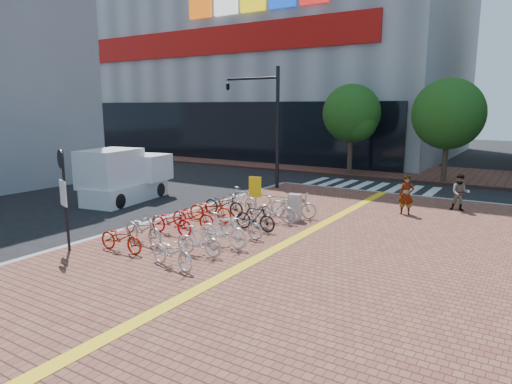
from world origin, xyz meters
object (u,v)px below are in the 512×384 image
Objects in this scene: yellow_sign at (255,191)px; bike_11 at (255,217)px; bike_4 at (210,209)px; traffic_light_pole at (254,105)px; utility_box at (295,207)px; bike_12 at (276,210)px; pedestrian_a at (406,195)px; bike_1 at (143,229)px; bike_3 at (193,216)px; bike_13 at (293,205)px; bike_9 at (223,230)px; bike_10 at (241,224)px; bike_2 at (171,221)px; notice_sign at (63,188)px; bike_0 at (121,238)px; bike_5 at (224,204)px; pedestrian_b at (460,193)px; bike_7 at (172,252)px; bike_6 at (241,199)px; bike_8 at (199,241)px; box_truck at (124,177)px.

bike_11 is at bearing -58.33° from yellow_sign.
bike_4 is 0.29× the size of traffic_light_pole.
utility_box is at bearing 47.62° from yellow_sign.
pedestrian_a is at bearing -46.58° from bike_12.
bike_1 reaches higher than bike_3.
bike_13 is at bearing -12.27° from bike_12.
bike_9 reaches higher than bike_10.
bike_9 reaches higher than utility_box.
bike_2 is at bearing -119.30° from yellow_sign.
notice_sign is (-4.21, -7.30, 1.49)m from utility_box.
bike_5 is at bearing -0.22° from bike_0.
pedestrian_b reaches higher than bike_3.
traffic_light_pole reaches higher than yellow_sign.
pedestrian_a is (4.00, 5.56, 0.32)m from bike_11.
bike_3 is at bearing 41.51° from bike_7.
bike_9 is at bearing 8.41° from bike_7.
bike_5 reaches higher than bike_0.
bike_13 is (2.46, 2.32, 0.02)m from bike_4.
utility_box is 8.56m from notice_sign.
pedestrian_a is at bearing -40.48° from bike_2.
pedestrian_a is at bearing -32.37° from bike_10.
bike_6 is 9.50m from pedestrian_b.
bike_6 reaches higher than bike_1.
bike_0 is at bearing 104.65° from bike_8.
bike_1 reaches higher than bike_4.
bike_2 is at bearing 167.18° from bike_3.
traffic_light_pole reaches higher than pedestrian_a.
bike_5 is 6.77m from notice_sign.
bike_1 is at bearing 170.62° from bike_3.
bike_1 is 5.30m from bike_12.
bike_3 is (0.13, 1.03, -0.00)m from bike_2.
notice_sign is at bearing -143.26° from pedestrian_a.
bike_10 is at bearing -138.54° from pedestrian_a.
pedestrian_a is 0.51× the size of notice_sign.
traffic_light_pole is at bearing 23.17° from bike_1.
bike_6 is 1.04× the size of bike_11.
bike_4 is 9.55m from traffic_light_pole.
bike_11 is 8.86m from box_truck.
bike_12 is 1.12m from bike_13.
bike_8 reaches higher than bike_0.
notice_sign reaches higher than bike_8.
box_truck reaches higher than bike_13.
bike_10 is 1.01× the size of bike_12.
pedestrian_a is at bearing 45.14° from yellow_sign.
bike_12 is at bearing 158.98° from bike_13.
bike_0 is at bearing -133.62° from pedestrian_b.
bike_1 is 4.63m from bike_5.
bike_8 is at bearing 179.28° from bike_10.
utility_box is 0.16× the size of traffic_light_pole.
pedestrian_b is at bearing 45.63° from yellow_sign.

